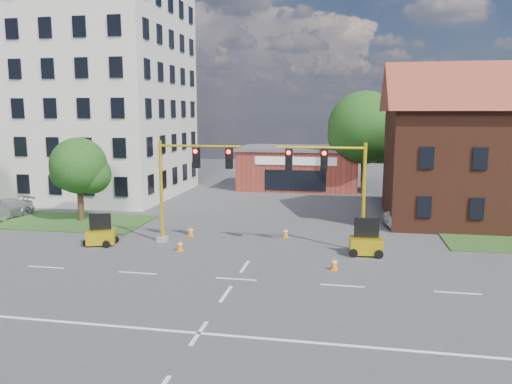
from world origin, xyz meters
TOP-DOWN VIEW (x-y plane):
  - ground at (0.00, 0.00)m, footprint 120.00×120.00m
  - grass_verge_nw at (-20.00, 10.00)m, footprint 22.00×6.00m
  - lane_markings at (0.00, -3.00)m, footprint 60.00×36.00m
  - office_block at (-20.00, 21.90)m, footprint 18.40×15.40m
  - brick_shop at (0.00, 29.98)m, footprint 12.40×8.40m
  - tree_large at (6.86, 27.08)m, footprint 7.36×7.01m
  - tree_nw_front at (-13.80, 10.58)m, footprint 4.24×4.04m
  - signal_mast_west at (-4.36, 6.00)m, footprint 5.30×0.60m
  - signal_mast_east at (4.36, 6.00)m, footprint 5.30×0.60m
  - trailer_west at (-9.34, 4.57)m, footprint 1.87×1.54m
  - trailer_east at (6.19, 5.34)m, footprint 1.85×1.31m
  - cone_a at (-4.25, 4.19)m, footprint 0.40×0.40m
  - cone_b at (-4.73, 7.64)m, footprint 0.40×0.40m
  - cone_c at (4.55, 2.29)m, footprint 0.40×0.40m
  - cone_d at (1.30, 8.40)m, footprint 0.40×0.40m
  - pickup_white at (10.12, 12.58)m, footprint 5.31×3.15m
  - sedan_silver_rear at (-20.19, 10.07)m, footprint 3.05×5.19m

SIDE VIEW (x-z plane):
  - ground at x=0.00m, z-range 0.00..0.00m
  - lane_markings at x=0.00m, z-range 0.00..0.01m
  - grass_verge_nw at x=-20.00m, z-range 0.00..0.08m
  - cone_a at x=-4.25m, z-range -0.01..0.69m
  - cone_b at x=-4.73m, z-range -0.01..0.69m
  - cone_c at x=4.55m, z-range -0.01..0.69m
  - cone_d at x=1.30m, z-range -0.01..0.69m
  - trailer_west at x=-9.34m, z-range -0.34..1.49m
  - trailer_east at x=6.19m, z-range -0.37..1.62m
  - pickup_white at x=10.12m, z-range 0.00..1.38m
  - sedan_silver_rear at x=-20.19m, z-range 0.00..1.41m
  - brick_shop at x=0.00m, z-range 0.01..4.31m
  - tree_nw_front at x=-13.80m, z-range 0.84..6.94m
  - signal_mast_west at x=-4.36m, z-range 0.82..7.02m
  - signal_mast_east at x=4.36m, z-range 0.82..7.02m
  - tree_large at x=6.86m, z-range 1.20..11.14m
  - office_block at x=-20.00m, z-range 0.01..20.61m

